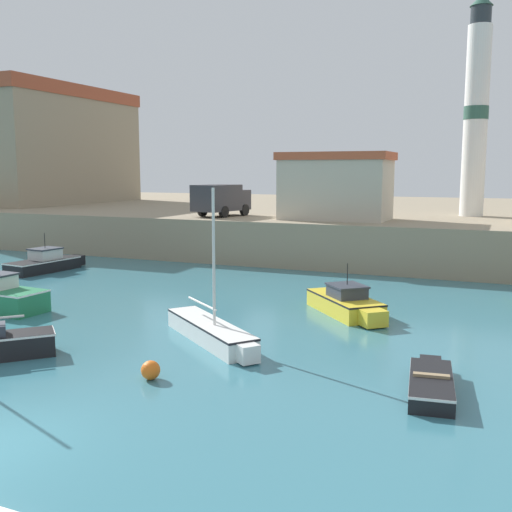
# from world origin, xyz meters

# --- Properties ---
(quay_seawall) EXTENTS (120.00, 40.00, 2.84)m
(quay_seawall) POSITION_xyz_m (0.00, 44.96, 1.42)
(quay_seawall) COLOR gray
(quay_seawall) RESTS_ON ground
(motorboat_yellow_1) EXTENTS (4.23, 4.51, 2.17)m
(motorboat_yellow_1) POSITION_xyz_m (4.38, 15.09, 0.48)
(motorboat_yellow_1) COLOR yellow
(motorboat_yellow_1) RESTS_ON ground
(dinghy_black_3) EXTENTS (1.56, 3.86, 0.56)m
(dinghy_black_3) POSITION_xyz_m (8.79, 7.20, 0.26)
(dinghy_black_3) COLOR black
(dinghy_black_3) RESTS_ON ground
(motorboat_black_5) EXTENTS (2.26, 5.30, 2.30)m
(motorboat_black_5) POSITION_xyz_m (-15.08, 18.66, 0.51)
(motorboat_black_5) COLOR black
(motorboat_black_5) RESTS_ON ground
(sailboat_white_6) EXTENTS (5.17, 4.35, 5.45)m
(sailboat_white_6) POSITION_xyz_m (1.01, 9.20, 0.40)
(sailboat_white_6) COLOR white
(sailboat_white_6) RESTS_ON ground
(mooring_buoy) EXTENTS (0.56, 0.56, 0.56)m
(mooring_buoy) POSITION_xyz_m (1.17, 5.06, 0.28)
(mooring_buoy) COLOR orange
(mooring_buoy) RESTS_ON ground
(church) EXTENTS (14.73, 18.10, 16.77)m
(church) POSITION_xyz_m (-32.77, 37.29, 8.77)
(church) COLOR gray
(church) RESTS_ON quay_seawall
(lighthouse) EXTENTS (1.65, 1.65, 14.90)m
(lighthouse) POSITION_xyz_m (8.00, 35.54, 10.10)
(lighthouse) COLOR silver
(lighthouse) RESTS_ON quay_seawall
(harbor_shed_near_wharf) EXTENTS (7.12, 4.23, 4.34)m
(harbor_shed_near_wharf) POSITION_xyz_m (0.00, 28.96, 5.03)
(harbor_shed_near_wharf) COLOR #BCB29E
(harbor_shed_near_wharf) RESTS_ON quay_seawall
(truck_on_quay) EXTENTS (2.94, 4.64, 2.20)m
(truck_on_quay) POSITION_xyz_m (-8.09, 28.45, 4.05)
(truck_on_quay) COLOR #333338
(truck_on_quay) RESTS_ON quay_seawall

